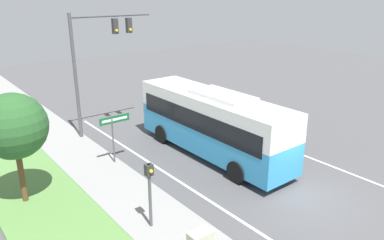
# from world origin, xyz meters

# --- Properties ---
(ground_plane) EXTENTS (80.00, 80.00, 0.00)m
(ground_plane) POSITION_xyz_m (0.00, 0.00, 0.00)
(ground_plane) COLOR #4C4C4F
(lane_divider_near) EXTENTS (0.14, 30.00, 0.01)m
(lane_divider_near) POSITION_xyz_m (-3.60, 0.00, 0.00)
(lane_divider_near) COLOR silver
(lane_divider_near) RESTS_ON ground_plane
(lane_divider_far) EXTENTS (0.14, 30.00, 0.01)m
(lane_divider_far) POSITION_xyz_m (3.60, 0.00, 0.00)
(lane_divider_far) COLOR silver
(lane_divider_far) RESTS_ON ground_plane
(bus) EXTENTS (2.64, 10.15, 3.66)m
(bus) POSITION_xyz_m (-0.34, 5.21, 1.99)
(bus) COLOR #3393D1
(bus) RESTS_ON ground_plane
(signal_gantry) EXTENTS (5.25, 0.41, 7.47)m
(signal_gantry) POSITION_xyz_m (-3.62, 11.98, 5.21)
(signal_gantry) COLOR #4C4C51
(signal_gantry) RESTS_ON ground_plane
(pedestrian_signal) EXTENTS (0.28, 0.34, 2.71)m
(pedestrian_signal) POSITION_xyz_m (-6.64, 1.48, 1.87)
(pedestrian_signal) COLOR #4C4C51
(pedestrian_signal) RESTS_ON ground_plane
(street_sign) EXTENTS (1.65, 0.08, 2.68)m
(street_sign) POSITION_xyz_m (-5.04, 7.44, 1.94)
(street_sign) COLOR #4C4C51
(street_sign) RESTS_ON ground_plane
(roadside_tree) EXTENTS (2.71, 2.71, 4.74)m
(roadside_tree) POSITION_xyz_m (-9.88, 6.41, 3.47)
(roadside_tree) COLOR brown
(roadside_tree) RESTS_ON grass_verge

